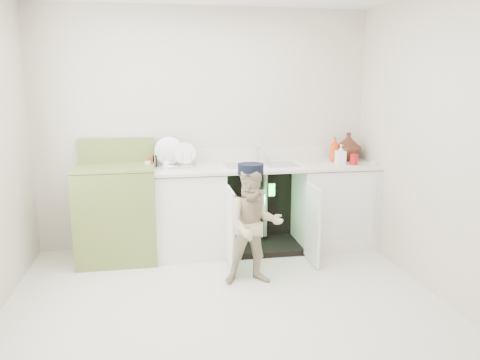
% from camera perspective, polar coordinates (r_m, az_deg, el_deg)
% --- Properties ---
extents(ground, '(3.50, 3.50, 0.00)m').
position_cam_1_polar(ground, '(3.89, -1.76, -14.82)').
color(ground, silver).
rests_on(ground, ground).
extents(room_shell, '(6.00, 5.50, 1.26)m').
position_cam_1_polar(room_shell, '(3.51, -1.88, 3.73)').
color(room_shell, beige).
rests_on(room_shell, ground).
extents(counter_run, '(2.44, 1.02, 1.21)m').
position_cam_1_polar(counter_run, '(4.94, 2.82, -3.10)').
color(counter_run, silver).
rests_on(counter_run, ground).
extents(avocado_stove, '(0.76, 0.65, 1.18)m').
position_cam_1_polar(avocado_stove, '(4.81, -14.76, -3.69)').
color(avocado_stove, olive).
rests_on(avocado_stove, ground).
extents(repair_worker, '(0.58, 0.72, 1.07)m').
position_cam_1_polar(repair_worker, '(4.07, 1.71, -5.43)').
color(repair_worker, '#C0AF8A').
rests_on(repair_worker, ground).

